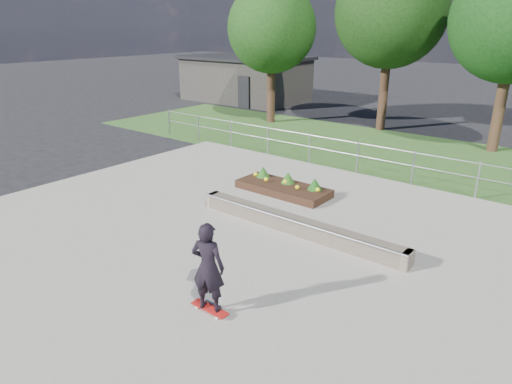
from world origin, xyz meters
TOP-DOWN VIEW (x-y plane):
  - ground at (0.00, 0.00)m, footprint 120.00×120.00m
  - grass_verge at (0.00, 11.00)m, footprint 30.00×8.00m
  - concrete_slab at (0.00, 0.00)m, footprint 15.00×15.00m
  - fence at (0.00, 7.50)m, footprint 20.06×0.06m
  - building at (-14.00, 18.00)m, footprint 8.40×5.40m
  - tree_far_left at (-8.00, 13.00)m, footprint 4.55×4.55m
  - tree_mid_left at (-2.50, 15.00)m, footprint 5.25×5.25m
  - grind_ledge at (1.10, 2.00)m, footprint 6.00×0.44m
  - planter_bed at (-0.88, 4.26)m, footprint 3.00×1.20m
  - skateboarder at (1.78, -1.84)m, footprint 0.80×0.59m

SIDE VIEW (x-z plane):
  - ground at x=0.00m, z-range 0.00..0.00m
  - grass_verge at x=0.00m, z-range 0.00..0.02m
  - concrete_slab at x=0.00m, z-range 0.00..0.06m
  - planter_bed at x=-0.88m, z-range -0.06..0.55m
  - grind_ledge at x=1.10m, z-range 0.05..0.48m
  - fence at x=0.00m, z-range 0.17..1.37m
  - skateboarder at x=1.78m, z-range 0.09..1.89m
  - building at x=-14.00m, z-range 0.01..3.01m
  - tree_far_left at x=-8.00m, z-range 1.28..8.43m
  - tree_mid_left at x=-2.50m, z-range 1.48..9.73m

